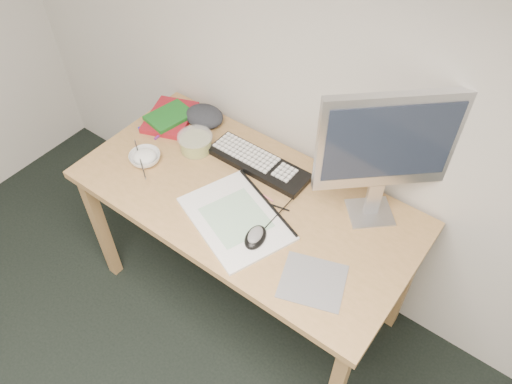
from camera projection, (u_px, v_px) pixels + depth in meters
desk at (245, 210)px, 2.06m from camera, size 1.40×0.70×0.75m
mousepad at (313, 281)px, 1.73m from camera, size 0.27×0.26×0.00m
sketchpad at (236, 218)px, 1.92m from camera, size 0.50×0.43×0.01m
keyboard at (259, 164)px, 2.11m from camera, size 0.46×0.15×0.03m
monitor at (387, 145)px, 1.68m from camera, size 0.38×0.35×0.57m
mouse at (255, 235)px, 1.83m from camera, size 0.10×0.13×0.04m
rice_bowl at (145, 158)px, 2.12m from camera, size 0.17×0.17×0.04m
chopsticks at (140, 159)px, 2.08m from camera, size 0.21×0.15×0.02m
fruit_tub at (196, 143)px, 2.16m from camera, size 0.18×0.18×0.07m
book_red at (170, 117)px, 2.32m from camera, size 0.28×0.31×0.03m
book_green at (169, 116)px, 2.29m from camera, size 0.18×0.22×0.02m
cloth_lump at (204, 116)px, 2.29m from camera, size 0.17×0.15×0.06m
pencil_pink at (257, 191)px, 2.02m from camera, size 0.17×0.02×0.01m
pencil_tan at (252, 200)px, 1.98m from camera, size 0.14×0.10×0.01m
pencil_black at (267, 203)px, 1.97m from camera, size 0.19×0.05×0.01m
marker_blue at (152, 125)px, 2.29m from camera, size 0.08×0.11×0.01m
marker_orange at (162, 125)px, 2.29m from camera, size 0.05×0.13×0.01m
marker_purple at (164, 131)px, 2.26m from camera, size 0.02×0.13×0.01m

